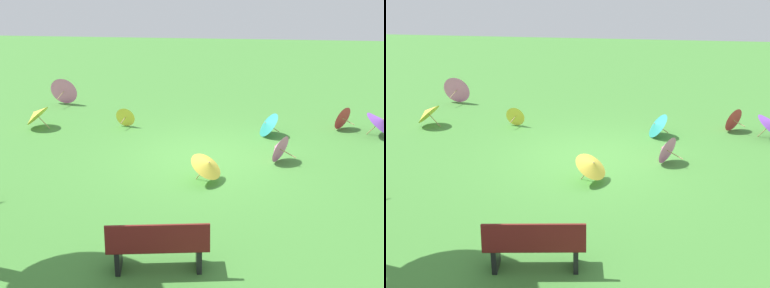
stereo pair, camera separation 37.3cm
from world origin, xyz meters
TOP-DOWN VIEW (x-y plane):
  - ground at (0.00, 0.00)m, footprint 40.00×40.00m
  - park_bench at (0.38, 4.75)m, footprint 1.65×0.70m
  - parasol_yellow_0 at (5.11, -1.80)m, footprint 0.79×0.86m
  - parasol_red_0 at (-3.83, -2.57)m, footprint 0.71×0.72m
  - parasol_pink_0 at (-1.82, 0.08)m, footprint 0.76×0.77m
  - parasol_yellow_1 at (-0.18, 1.43)m, footprint 0.97×0.99m
  - parasol_teal_1 at (-1.65, -1.79)m, footprint 0.73×0.88m
  - parasol_purple_0 at (-4.83, -2.04)m, footprint 1.03×1.07m
  - parasol_pink_3 at (5.16, -4.40)m, footprint 0.97×0.86m
  - parasol_yellow_3 at (2.51, -2.21)m, footprint 0.61×0.58m

SIDE VIEW (x-z plane):
  - ground at x=0.00m, z-range 0.00..0.00m
  - parasol_yellow_3 at x=2.51m, z-range 0.00..0.60m
  - parasol_teal_1 at x=-1.65m, z-range 0.00..0.70m
  - parasol_red_0 at x=-3.83m, z-range 0.00..0.72m
  - parasol_pink_0 at x=-1.82m, z-range 0.00..0.72m
  - parasol_yellow_1 at x=-0.18m, z-range 0.08..0.78m
  - parasol_yellow_0 at x=5.11m, z-range 0.05..0.82m
  - parasol_purple_0 at x=-4.83m, z-range 0.05..0.82m
  - park_bench at x=0.38m, z-range 0.01..0.92m
  - parasol_pink_3 at x=5.16m, z-range 0.00..0.95m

